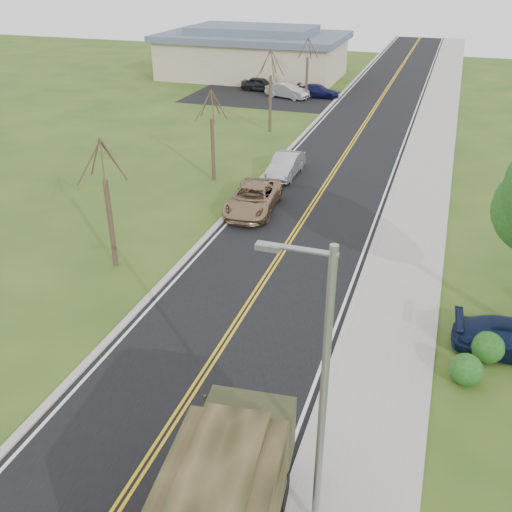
% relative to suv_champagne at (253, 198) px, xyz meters
% --- Properties ---
extents(ground, '(160.00, 160.00, 0.00)m').
position_rel_suv_champagne_xyz_m(ground, '(3.00, -18.09, -0.75)').
color(ground, '#2A4818').
rests_on(ground, ground).
extents(road, '(8.00, 120.00, 0.01)m').
position_rel_suv_champagne_xyz_m(road, '(3.00, 21.91, -0.74)').
color(road, black).
rests_on(road, ground).
extents(curb_right, '(0.30, 120.00, 0.12)m').
position_rel_suv_champagne_xyz_m(curb_right, '(7.15, 21.91, -0.69)').
color(curb_right, '#9E998E').
rests_on(curb_right, ground).
extents(sidewalk_right, '(3.20, 120.00, 0.10)m').
position_rel_suv_champagne_xyz_m(sidewalk_right, '(8.90, 21.91, -0.70)').
color(sidewalk_right, '#9E998E').
rests_on(sidewalk_right, ground).
extents(curb_left, '(0.30, 120.00, 0.10)m').
position_rel_suv_champagne_xyz_m(curb_left, '(-1.15, 21.91, -0.70)').
color(curb_left, '#9E998E').
rests_on(curb_left, ground).
extents(street_light, '(1.65, 0.22, 8.00)m').
position_rel_suv_champagne_xyz_m(street_light, '(7.90, -18.59, 3.68)').
color(street_light, gray).
rests_on(street_light, ground).
extents(bare_tree_a, '(1.93, 2.26, 6.08)m').
position_rel_suv_champagne_xyz_m(bare_tree_a, '(-4.00, -8.08, 1.88)').
color(bare_tree_a, '#38281C').
rests_on(bare_tree_a, ground).
extents(bare_tree_b, '(1.83, 2.14, 5.73)m').
position_rel_suv_champagne_xyz_m(bare_tree_b, '(-4.00, 3.92, 1.73)').
color(bare_tree_b, '#38281C').
rests_on(bare_tree_b, ground).
extents(bare_tree_c, '(2.04, 2.39, 6.42)m').
position_rel_suv_champagne_xyz_m(bare_tree_c, '(-4.00, 15.92, 2.03)').
color(bare_tree_c, '#38281C').
rests_on(bare_tree_c, ground).
extents(bare_tree_d, '(1.88, 2.20, 5.91)m').
position_rel_suv_champagne_xyz_m(bare_tree_d, '(-4.00, 27.92, 1.80)').
color(bare_tree_d, '#38281C').
rests_on(bare_tree_d, ground).
extents(commercial_building, '(25.50, 21.50, 5.65)m').
position_rel_suv_champagne_xyz_m(commercial_building, '(-12.98, 37.89, 1.94)').
color(commercial_building, tan).
rests_on(commercial_building, ground).
extents(suv_champagne, '(2.87, 5.54, 1.49)m').
position_rel_suv_champagne_xyz_m(suv_champagne, '(0.00, 0.00, 0.00)').
color(suv_champagne, '#937253').
rests_on(suv_champagne, ground).
extents(sedan_silver, '(1.61, 4.42, 1.45)m').
position_rel_suv_champagne_xyz_m(sedan_silver, '(0.13, 6.19, -0.02)').
color(sedan_silver, '#A0A0A4').
rests_on(sedan_silver, ground).
extents(lot_car_dark, '(4.21, 1.88, 1.41)m').
position_rel_suv_champagne_xyz_m(lot_car_dark, '(-9.63, 30.60, -0.04)').
color(lot_car_dark, black).
rests_on(lot_car_dark, ground).
extents(lot_car_silver, '(4.78, 2.87, 1.49)m').
position_rel_suv_champagne_xyz_m(lot_car_silver, '(-6.03, 28.28, -0.00)').
color(lot_car_silver, '#BBBAC0').
rests_on(lot_car_silver, ground).
extents(lot_car_navy, '(4.39, 1.89, 1.26)m').
position_rel_suv_champagne_xyz_m(lot_car_navy, '(-3.21, 29.60, -0.12)').
color(lot_car_navy, '#11123E').
rests_on(lot_car_navy, ground).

